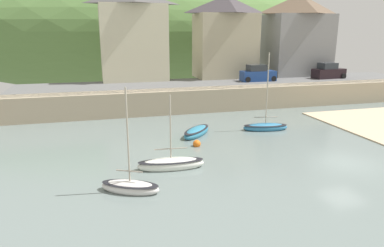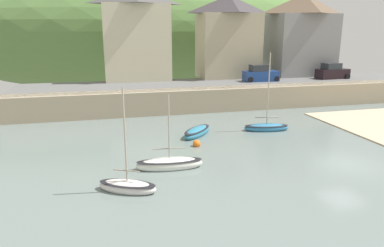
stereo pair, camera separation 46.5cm
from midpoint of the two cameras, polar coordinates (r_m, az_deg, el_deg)
name	(u,v)px [view 1 (the left image)]	position (r m, az deg, el deg)	size (l,w,h in m)	color
quay_seawall	(240,95)	(39.04, 7.43, 4.53)	(48.00, 9.40, 2.40)	tan
hillside_backdrop	(141,31)	(73.71, -8.47, 14.52)	(80.00, 44.00, 23.26)	#587E3F
waterfront_building_left	(134,35)	(43.37, -9.75, 13.91)	(8.00, 4.37, 10.48)	beige
waterfront_building_centre	(225,37)	(45.99, 5.14, 13.85)	(7.75, 5.08, 10.08)	tan
waterfront_building_right	(298,35)	(50.47, 16.48, 13.60)	(8.50, 5.82, 10.45)	gray
fishing_boat_green	(265,127)	(30.64, 11.36, -0.52)	(3.99, 1.88, 6.68)	teal
sailboat_blue_trim	(130,187)	(19.08, -10.68, -10.00)	(3.36, 2.48, 5.70)	silver
motorboat_with_cabin	(171,164)	(21.77, -4.03, -6.54)	(4.20, 1.53, 4.78)	white
rowboat_small_beached	(197,132)	(28.58, 0.28, -1.37)	(3.45, 3.67, 0.84)	teal
parked_car_near_slipway	(258,74)	(43.10, 10.27, 7.85)	(4.13, 1.82, 1.95)	navy
parked_car_by_wall	(328,72)	(48.09, 20.95, 7.82)	(4.23, 2.05, 1.95)	black
mooring_buoy	(197,144)	(25.85, 0.27, -3.31)	(0.58, 0.58, 0.58)	orange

